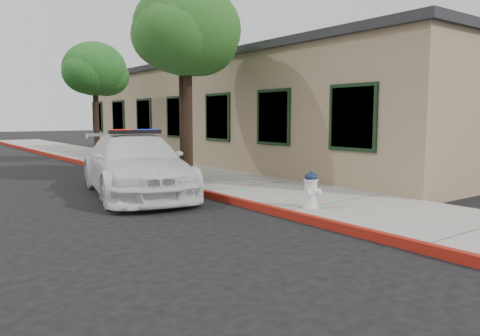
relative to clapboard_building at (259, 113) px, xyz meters
The scene contains 9 objects.
ground 11.42m from the clapboard_building, 126.62° to the right, with size 120.00×120.00×0.00m, color black.
sidewalk 8.13m from the clapboard_building, 130.31° to the right, with size 3.20×60.00×0.15m, color gray.
red_curb 9.18m from the clapboard_building, 137.85° to the right, with size 0.14×60.00×0.16m, color maroon.
clapboard_building is the anchor object (origin of this frame).
police_car 9.29m from the clapboard_building, 148.81° to the right, with size 3.24×5.63×1.66m.
fire_hydrant 11.07m from the clapboard_building, 123.66° to the right, with size 0.42×0.37×0.73m.
street_tree_near 7.61m from the clapboard_building, 144.91° to the right, with size 3.21×3.00×5.50m.
street_tree_mid 6.98m from the clapboard_building, 149.11° to the right, with size 3.17×2.91×5.55m.
street_tree_far 6.97m from the clapboard_building, 151.80° to the left, with size 2.78×2.55×4.83m.
Camera 1 is at (-5.97, -6.55, 1.98)m, focal length 34.49 mm.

